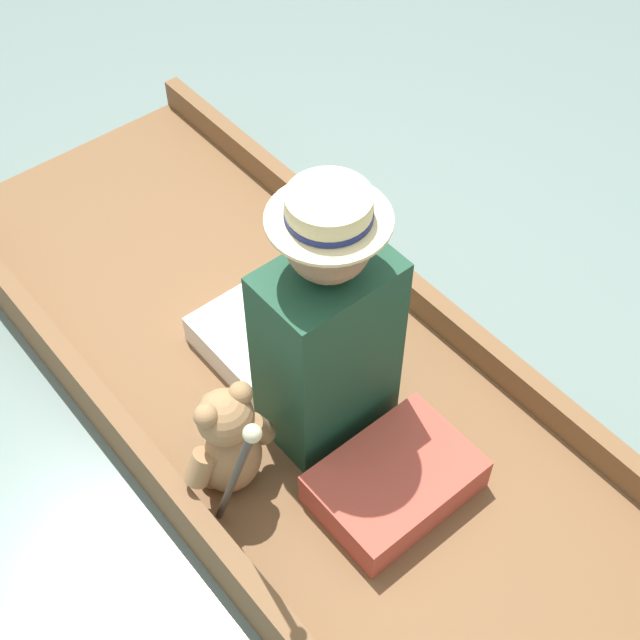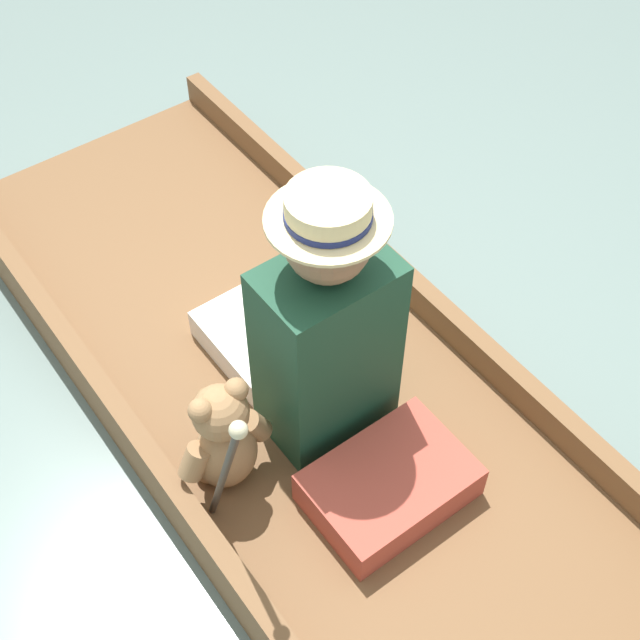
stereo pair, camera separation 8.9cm
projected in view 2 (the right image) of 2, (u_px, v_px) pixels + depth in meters
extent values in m
plane|color=slate|center=(311.00, 421.00, 2.96)|extent=(16.00, 16.00, 0.00)
cube|color=brown|center=(311.00, 410.00, 2.91)|extent=(1.13, 3.18, 0.13)
cube|color=brown|center=(164.00, 477.00, 2.61)|extent=(0.06, 3.18, 0.11)
cube|color=brown|center=(438.00, 312.00, 3.02)|extent=(0.06, 3.18, 0.11)
cube|color=#B24738|center=(389.00, 485.00, 2.59)|extent=(0.46, 0.33, 0.13)
cube|color=white|center=(267.00, 338.00, 2.95)|extent=(0.34, 0.42, 0.11)
cube|color=#19422D|center=(328.00, 350.00, 2.56)|extent=(0.38, 0.25, 0.67)
cube|color=beige|center=(301.00, 312.00, 2.59)|extent=(0.04, 0.01, 0.37)
cube|color=white|center=(272.00, 321.00, 2.53)|extent=(0.02, 0.01, 0.40)
cube|color=white|center=(330.00, 288.00, 2.61)|extent=(0.02, 0.01, 0.40)
sphere|color=#936B4C|center=(329.00, 240.00, 2.22)|extent=(0.23, 0.23, 0.23)
cylinder|color=beige|center=(329.00, 219.00, 2.16)|extent=(0.32, 0.32, 0.01)
cylinder|color=beige|center=(329.00, 206.00, 2.13)|extent=(0.22, 0.22, 0.07)
cylinder|color=navy|center=(329.00, 213.00, 2.15)|extent=(0.22, 0.22, 0.02)
ellipsoid|color=#9E754C|center=(226.00, 452.00, 2.57)|extent=(0.19, 0.16, 0.28)
sphere|color=#9E754C|center=(220.00, 413.00, 2.41)|extent=(0.16, 0.16, 0.16)
sphere|color=olive|center=(207.00, 399.00, 2.46)|extent=(0.06, 0.06, 0.06)
sphere|color=#9E754C|center=(200.00, 410.00, 2.35)|extent=(0.07, 0.07, 0.07)
sphere|color=#9E754C|center=(236.00, 390.00, 2.39)|extent=(0.07, 0.07, 0.07)
cylinder|color=#9E754C|center=(195.00, 462.00, 2.50)|extent=(0.11, 0.07, 0.12)
cylinder|color=#9E754C|center=(254.00, 426.00, 2.57)|extent=(0.11, 0.07, 0.12)
sphere|color=#9E754C|center=(208.00, 470.00, 2.65)|extent=(0.08, 0.08, 0.08)
sphere|color=#9E754C|center=(236.00, 453.00, 2.69)|extent=(0.08, 0.08, 0.08)
cylinder|color=silver|center=(368.00, 299.00, 3.13)|extent=(0.10, 0.10, 0.01)
cylinder|color=silver|center=(368.00, 292.00, 3.11)|extent=(0.01, 0.01, 0.06)
cone|color=silver|center=(369.00, 281.00, 3.06)|extent=(0.11, 0.11, 0.05)
cylinder|color=#2D2823|center=(224.00, 476.00, 2.27)|extent=(0.02, 0.25, 0.73)
sphere|color=beige|center=(238.00, 430.00, 1.94)|extent=(0.04, 0.04, 0.04)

